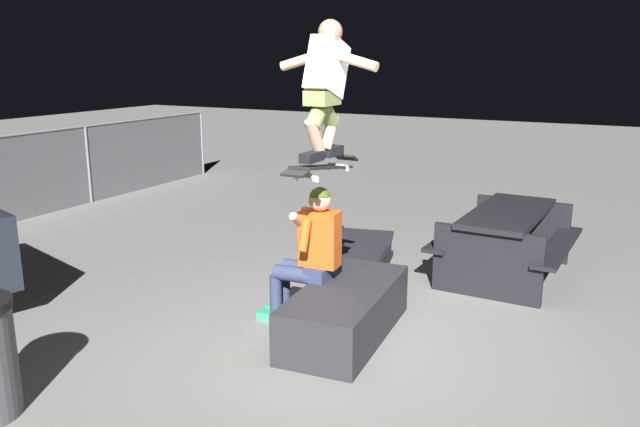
% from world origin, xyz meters
% --- Properties ---
extents(ground_plane, '(40.00, 40.00, 0.00)m').
position_xyz_m(ground_plane, '(0.00, 0.00, 0.00)').
color(ground_plane, slate).
extents(ledge_box_main, '(1.62, 0.83, 0.44)m').
position_xyz_m(ledge_box_main, '(0.27, 0.13, 0.22)').
color(ledge_box_main, '#28282D').
rests_on(ledge_box_main, ground).
extents(person_sitting_on_ledge, '(0.60, 0.77, 1.28)m').
position_xyz_m(person_sitting_on_ledge, '(0.36, 0.54, 0.70)').
color(person_sitting_on_ledge, '#2D3856').
rests_on(person_sitting_on_ledge, ground).
extents(skateboard, '(1.02, 0.21, 0.14)m').
position_xyz_m(skateboard, '(0.24, 0.34, 1.48)').
color(skateboard, black).
extents(skater_airborne, '(0.62, 0.89, 1.12)m').
position_xyz_m(skater_airborne, '(0.30, 0.34, 2.17)').
color(skater_airborne, black).
extents(kicker_ramp, '(1.11, 1.11, 0.42)m').
position_xyz_m(kicker_ramp, '(2.05, 0.92, 0.07)').
color(kicker_ramp, black).
rests_on(kicker_ramp, ground).
extents(picnic_table_back, '(1.74, 1.39, 0.75)m').
position_xyz_m(picnic_table_back, '(2.50, -0.76, 0.50)').
color(picnic_table_back, black).
rests_on(picnic_table_back, ground).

